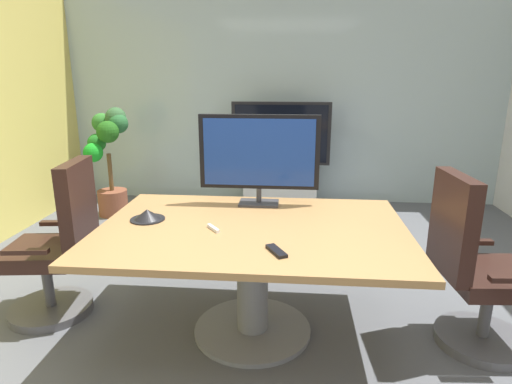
# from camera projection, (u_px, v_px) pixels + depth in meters

# --- Properties ---
(ground_plane) EXTENTS (7.43, 7.43, 0.00)m
(ground_plane) POSITION_uv_depth(u_px,v_px,m) (264.00, 340.00, 2.73)
(ground_plane) COLOR #515459
(wall_back_glass_partition) EXTENTS (5.58, 0.10, 2.73)m
(wall_back_glass_partition) POSITION_uv_depth(u_px,v_px,m) (282.00, 96.00, 5.44)
(wall_back_glass_partition) COLOR #9EB2B7
(wall_back_glass_partition) RESTS_ON ground
(conference_table) EXTENTS (1.88, 1.29, 0.73)m
(conference_table) POSITION_uv_depth(u_px,v_px,m) (252.00, 253.00, 2.67)
(conference_table) COLOR olive
(conference_table) RESTS_ON ground
(office_chair_left) EXTENTS (0.62, 0.60, 1.09)m
(office_chair_left) POSITION_uv_depth(u_px,v_px,m) (58.00, 253.00, 2.92)
(office_chair_left) COLOR #4C4C51
(office_chair_left) RESTS_ON ground
(office_chair_right) EXTENTS (0.61, 0.59, 1.09)m
(office_chair_right) POSITION_uv_depth(u_px,v_px,m) (475.00, 277.00, 2.57)
(office_chair_right) COLOR #4C4C51
(office_chair_right) RESTS_ON ground
(tv_monitor) EXTENTS (0.84, 0.18, 0.64)m
(tv_monitor) POSITION_uv_depth(u_px,v_px,m) (259.00, 155.00, 2.98)
(tv_monitor) COLOR #333338
(tv_monitor) RESTS_ON conference_table
(wall_display_unit) EXTENTS (1.20, 0.36, 1.31)m
(wall_display_unit) POSITION_uv_depth(u_px,v_px,m) (280.00, 172.00, 5.35)
(wall_display_unit) COLOR #B7BABC
(wall_display_unit) RESTS_ON ground
(potted_plant) EXTENTS (0.50, 0.57, 1.26)m
(potted_plant) POSITION_uv_depth(u_px,v_px,m) (109.00, 155.00, 4.95)
(potted_plant) COLOR brown
(potted_plant) RESTS_ON ground
(conference_phone) EXTENTS (0.22, 0.22, 0.07)m
(conference_phone) POSITION_uv_depth(u_px,v_px,m) (147.00, 215.00, 2.74)
(conference_phone) COLOR black
(conference_phone) RESTS_ON conference_table
(remote_control) EXTENTS (0.12, 0.17, 0.02)m
(remote_control) POSITION_uv_depth(u_px,v_px,m) (276.00, 251.00, 2.24)
(remote_control) COLOR black
(remote_control) RESTS_ON conference_table
(whiteboard_marker) EXTENTS (0.09, 0.12, 0.02)m
(whiteboard_marker) POSITION_uv_depth(u_px,v_px,m) (213.00, 228.00, 2.56)
(whiteboard_marker) COLOR silver
(whiteboard_marker) RESTS_ON conference_table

